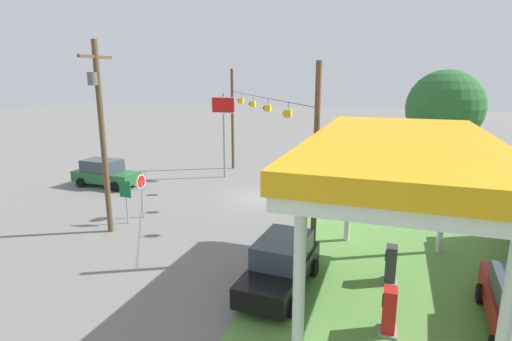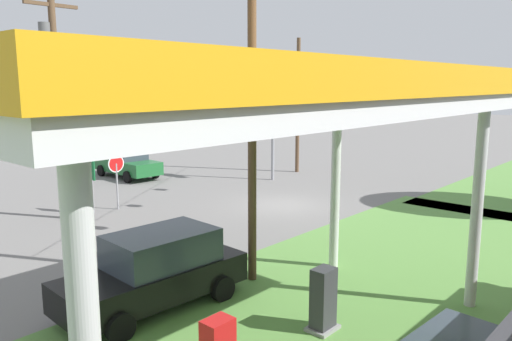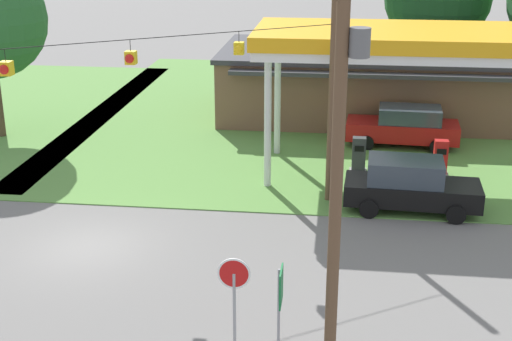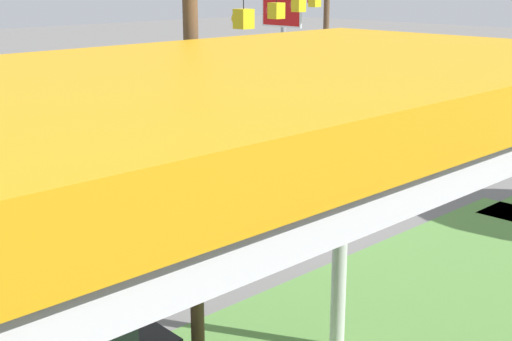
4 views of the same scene
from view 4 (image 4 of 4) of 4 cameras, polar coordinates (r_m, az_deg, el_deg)
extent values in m
plane|color=slate|center=(21.40, 2.42, -3.44)|extent=(160.00, 160.00, 0.00)
cube|color=silver|center=(7.26, -5.96, 2.21)|extent=(11.68, 5.32, 0.35)
cube|color=orange|center=(7.18, -6.05, 5.71)|extent=(11.88, 5.52, 0.55)
cylinder|color=silver|center=(13.02, 6.79, -4.27)|extent=(0.28, 0.28, 5.06)
cube|color=#333D47|center=(11.73, -17.28, -12.60)|extent=(2.73, 1.84, 0.84)
cube|color=#1E602D|center=(29.61, -15.15, 2.77)|extent=(2.06, 4.95, 0.75)
cube|color=#333D47|center=(29.71, -15.52, 4.35)|extent=(1.82, 2.75, 0.84)
cylinder|color=black|center=(28.82, -12.05, 1.87)|extent=(0.25, 0.69, 0.68)
cylinder|color=black|center=(27.96, -15.39, 1.24)|extent=(0.25, 0.69, 0.68)
cylinder|color=black|center=(31.42, -14.84, 2.79)|extent=(0.25, 0.69, 0.68)
cylinder|color=black|center=(30.63, -17.97, 2.24)|extent=(0.25, 0.69, 0.68)
cylinder|color=#99999E|center=(21.84, -17.76, -0.90)|extent=(0.08, 0.08, 2.10)
cylinder|color=white|center=(21.58, -17.99, 1.78)|extent=(0.80, 0.03, 0.80)
cylinder|color=red|center=(21.58, -17.99, 1.78)|extent=(0.70, 0.03, 0.70)
cylinder|color=gray|center=(26.82, 2.15, 7.63)|extent=(0.18, 0.18, 6.59)
cube|color=white|center=(26.54, 2.05, 12.71)|extent=(0.06, 1.93, 1.22)
cube|color=red|center=(26.54, 2.05, 12.71)|extent=(0.07, 1.81, 1.10)
cylinder|color=brown|center=(29.42, 5.60, 10.05)|extent=(0.24, 0.24, 8.42)
cylinder|color=brown|center=(11.69, -5.04, 2.10)|extent=(0.24, 0.24, 8.42)
cube|color=yellow|center=(25.69, 4.72, 13.36)|extent=(0.32, 0.32, 0.40)
sphere|color=red|center=(25.80, 4.42, 13.37)|extent=(0.28, 0.28, 0.28)
cube|color=yellow|center=(22.08, 3.43, 13.07)|extent=(0.32, 0.32, 0.40)
sphere|color=red|center=(22.20, 3.09, 13.09)|extent=(0.28, 0.28, 0.28)
cube|color=yellow|center=(18.49, 1.64, 12.66)|extent=(0.32, 0.32, 0.40)
sphere|color=red|center=(18.61, 1.25, 12.68)|extent=(0.28, 0.28, 0.28)
cylinder|color=black|center=(14.91, -1.01, 13.48)|extent=(0.02, 0.02, 0.35)
cube|color=yellow|center=(14.92, -1.00, 12.04)|extent=(0.32, 0.32, 0.40)
sphere|color=yellow|center=(15.05, -1.46, 12.06)|extent=(0.28, 0.28, 0.28)
camera|label=1|loc=(10.71, -102.25, 1.89)|focal=28.00mm
camera|label=2|loc=(3.19, -138.00, -34.78)|focal=35.00mm
camera|label=3|loc=(34.67, -34.74, 18.11)|focal=50.00mm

